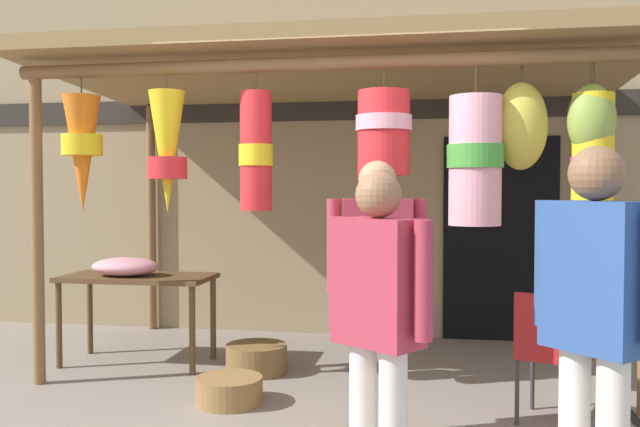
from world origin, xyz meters
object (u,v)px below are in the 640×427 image
(flower_heap_on_table, at_px, (126,267))
(wicker_basket_spare, at_px, (229,390))
(shopper_by_bananas, at_px, (377,275))
(wicker_basket_by_table, at_px, (256,358))
(folding_chair, at_px, (551,346))
(passerby_at_right, at_px, (595,311))
(display_table, at_px, (138,286))
(customer_foreground, at_px, (378,313))

(flower_heap_on_table, height_order, wicker_basket_spare, flower_heap_on_table)
(shopper_by_bananas, bearing_deg, wicker_basket_by_table, 130.09)
(folding_chair, bearing_deg, flower_heap_on_table, 164.37)
(flower_heap_on_table, bearing_deg, passerby_at_right, -36.68)
(wicker_basket_by_table, height_order, shopper_by_bananas, shopper_by_bananas)
(display_table, xyz_separation_m, customer_foreground, (2.25, -2.31, 0.26))
(passerby_at_right, bearing_deg, flower_heap_on_table, 143.32)
(passerby_at_right, bearing_deg, wicker_basket_by_table, 131.40)
(flower_heap_on_table, relative_size, wicker_basket_by_table, 1.16)
(wicker_basket_spare, bearing_deg, display_table, 140.05)
(folding_chair, bearing_deg, display_table, 162.97)
(wicker_basket_by_table, relative_size, wicker_basket_spare, 1.08)
(flower_heap_on_table, height_order, wicker_basket_by_table, flower_heap_on_table)
(customer_foreground, bearing_deg, folding_chair, 53.74)
(display_table, distance_m, wicker_basket_by_table, 1.21)
(display_table, height_order, folding_chair, folding_chair)
(display_table, xyz_separation_m, wicker_basket_by_table, (1.07, -0.10, -0.55))
(folding_chair, height_order, customer_foreground, customer_foreground)
(display_table, height_order, flower_heap_on_table, flower_heap_on_table)
(folding_chair, bearing_deg, shopper_by_bananas, -158.67)
(shopper_by_bananas, xyz_separation_m, passerby_at_right, (0.99, -1.07, 0.01))
(folding_chair, relative_size, shopper_by_bananas, 0.51)
(flower_heap_on_table, height_order, shopper_by_bananas, shopper_by_bananas)
(shopper_by_bananas, bearing_deg, wicker_basket_spare, 155.71)
(customer_foreground, bearing_deg, display_table, 134.22)
(display_table, relative_size, flower_heap_on_table, 2.19)
(flower_heap_on_table, bearing_deg, shopper_by_bananas, -30.87)
(display_table, distance_m, flower_heap_on_table, 0.20)
(folding_chair, bearing_deg, wicker_basket_by_table, 157.64)
(folding_chair, bearing_deg, customer_foreground, -126.26)
(wicker_basket_by_table, relative_size, shopper_by_bananas, 0.30)
(wicker_basket_by_table, bearing_deg, passerby_at_right, -48.60)
(wicker_basket_by_table, height_order, wicker_basket_spare, wicker_basket_by_table)
(customer_foreground, relative_size, shopper_by_bananas, 0.95)
(wicker_basket_spare, relative_size, shopper_by_bananas, 0.28)
(wicker_basket_spare, height_order, shopper_by_bananas, shopper_by_bananas)
(flower_heap_on_table, relative_size, shopper_by_bananas, 0.35)
(flower_heap_on_table, distance_m, passerby_at_right, 4.02)
(display_table, bearing_deg, flower_heap_on_table, -135.93)
(folding_chair, distance_m, shopper_by_bananas, 1.23)
(display_table, bearing_deg, folding_chair, -17.03)
(display_table, height_order, wicker_basket_by_table, display_table)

